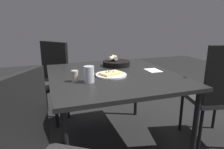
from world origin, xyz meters
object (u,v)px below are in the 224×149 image
Objects in this scene: chair_spare at (219,91)px; beer_glass at (89,75)px; dining_table at (113,80)px; pizza_plate at (111,74)px; bread_basket at (116,63)px; chair_near at (48,76)px; pepper_shaker at (75,77)px.

beer_glass is at bearing 83.41° from chair_spare.
dining_table is 4.37× the size of pizza_plate.
pizza_plate is 0.95× the size of bread_basket.
beer_glass is 1.01m from chair_near.
bread_basket is 0.99m from chair_spare.
pepper_shaker is (-0.12, 0.35, 0.09)m from dining_table.
dining_table is 0.95m from chair_spare.
bread_basket is (0.31, -0.14, 0.08)m from dining_table.
chair_near is at bearing 11.80° from pepper_shaker.
chair_near is at bearing 53.05° from chair_spare.
chair_near is (0.95, 0.29, -0.23)m from beer_glass.
dining_table is 0.38m from pepper_shaker.
chair_spare is at bearing -105.19° from pizza_plate.
pepper_shaker is at bearing -168.20° from chair_near.
bread_basket is 0.30× the size of chair_near.
bread_basket is at bearing -24.64° from dining_table.
pizza_plate is (-0.04, 0.03, 0.06)m from dining_table.
beer_glass reaches higher than pepper_shaker.
chair_spare is at bearing -96.59° from beer_glass.
pepper_shaker is at bearing 63.82° from beer_glass.
dining_table is at bearing 155.36° from bread_basket.
chair_near reaches higher than dining_table.
chair_spare is (-1.08, -1.43, 0.02)m from chair_near.
pepper_shaker is 0.94m from chair_near.
pizza_plate is 0.29× the size of chair_near.
pepper_shaker reaches higher than dining_table.
bread_basket is 0.64m from pepper_shaker.
bread_basket reaches higher than dining_table.
pepper_shaker is (-0.07, 0.31, 0.03)m from pizza_plate.
chair_spare is (-0.30, -0.90, -0.11)m from dining_table.
pizza_plate is at bearing -148.70° from chair_near.
chair_near reaches higher than pizza_plate.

